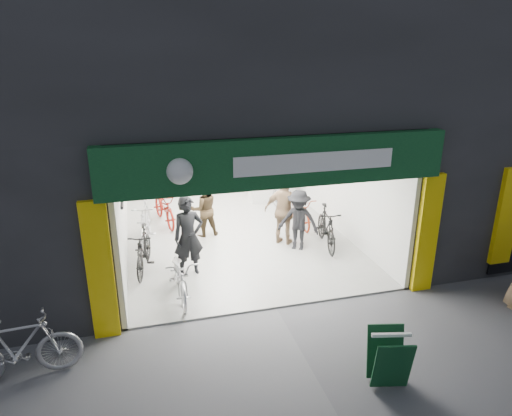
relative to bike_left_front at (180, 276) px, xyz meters
name	(u,v)px	position (x,y,z in m)	size (l,w,h in m)	color
ground	(277,309)	(1.80, -0.98, -0.49)	(60.00, 60.00, 0.00)	#56565B
building	(256,72)	(2.71, 4.00, 3.83)	(17.00, 10.27, 8.00)	#232326
bike_left_front	(180,276)	(0.00, 0.00, 0.00)	(0.65, 1.86, 0.97)	silver
bike_left_midfront	(143,250)	(-0.70, 1.38, 0.05)	(0.50, 1.77, 1.07)	black
bike_left_midback	(164,207)	(0.00, 4.35, 0.02)	(0.68, 1.94, 1.02)	maroon
bike_left_back	(145,222)	(-0.59, 3.07, 0.09)	(0.55, 1.94, 1.16)	#ABAAAF
bike_right_front	(326,227)	(3.94, 1.55, 0.06)	(0.52, 1.83, 1.10)	black
bike_right_mid	(300,211)	(3.83, 3.18, -0.03)	(0.60, 1.73, 0.91)	#94290D
bike_right_back	(284,198)	(3.67, 4.24, 0.04)	(0.50, 1.77, 1.06)	#B5B4B9
parked_bike	(19,348)	(-2.70, -1.88, 0.07)	(0.53, 1.87, 1.12)	#A2A2A6
customer_a	(188,237)	(0.31, 0.92, 0.46)	(0.69, 0.45, 1.89)	black
customer_b	(204,209)	(0.98, 3.10, 0.31)	(0.78, 0.60, 1.60)	#3A2B1A
customer_c	(298,221)	(3.16, 1.55, 0.32)	(1.05, 0.60, 1.62)	black
customer_d	(285,211)	(2.94, 1.99, 0.45)	(1.10, 0.46, 1.87)	#876A4E
sandwich_board	(389,357)	(2.81, -3.50, 0.00)	(0.69, 0.70, 0.89)	#0D361B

